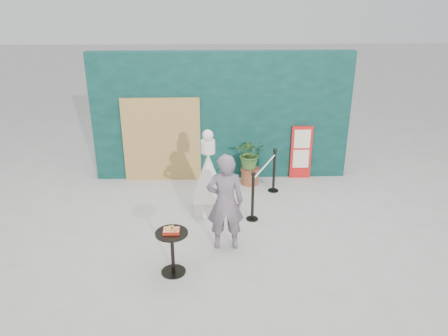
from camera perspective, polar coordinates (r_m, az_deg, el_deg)
ground at (r=8.01m, az=0.27°, el=-9.95°), size 60.00×60.00×0.00m
back_wall at (r=10.29m, az=-0.34°, el=6.75°), size 6.00×0.30×3.00m
bamboo_fence at (r=10.30m, az=-8.13°, el=3.62°), size 1.80×0.08×2.00m
woman at (r=7.52m, az=0.16°, el=-4.50°), size 0.65×0.43×1.77m
menu_board at (r=10.59m, az=10.03°, el=2.01°), size 0.50×0.07×1.30m
statue at (r=8.79m, az=-2.04°, el=-1.50°), size 0.69×0.69×1.77m
cafe_table at (r=7.09m, az=-6.78°, el=-10.09°), size 0.52×0.52×0.75m
food_basket at (r=6.94m, az=-6.87°, el=-8.07°), size 0.26×0.19×0.11m
planter at (r=10.11m, az=3.46°, el=1.38°), size 0.67×0.58×1.14m
stanchion_barrier at (r=9.21m, az=5.26°, el=-1.99°), size 0.84×1.54×1.03m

